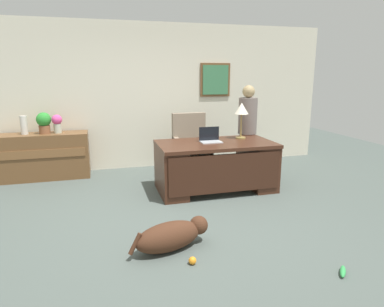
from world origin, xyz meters
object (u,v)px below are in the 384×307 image
armchair (191,148)px  credenza (43,156)px  vase_empty (24,125)px  laptop (210,138)px  dog_toy_bone (343,271)px  dog_toy_ball (192,261)px  dog_lying (172,235)px  potted_plant (44,122)px  vase_with_flowers (57,123)px  desk (216,165)px  desk_lamp (242,111)px  person_standing (247,130)px

armchair → credenza: bearing=169.8°
vase_empty → laptop: bearing=-24.4°
dog_toy_bone → vase_empty: bearing=130.3°
dog_toy_ball → dog_lying: bearing=111.1°
potted_plant → dog_toy_ball: 3.85m
laptop → vase_empty: bearing=155.6°
dog_lying → laptop: laptop is taller
laptop → vase_empty: size_ratio=1.03×
vase_with_flowers → desk: bearing=-30.0°
desk_lamp → dog_toy_ball: (-1.42, -2.18, -1.17)m
dog_lying → vase_empty: vase_empty is taller
dog_toy_bone → armchair: bearing=98.4°
desk_lamp → vase_empty: (-3.41, 1.15, -0.26)m
vase_empty → dog_toy_bone: 5.13m
dog_toy_ball → dog_toy_bone: (1.27, -0.52, -0.01)m
credenza → person_standing: (3.44, -0.78, 0.42)m
armchair → vase_with_flowers: 2.34m
vase_empty → potted_plant: (0.31, 0.00, 0.04)m
vase_with_flowers → vase_empty: size_ratio=1.01×
potted_plant → dog_toy_bone: size_ratio=1.83×
desk → vase_with_flowers: bearing=150.0°
armchair → desk_lamp: 1.19m
credenza → potted_plant: (0.07, 0.00, 0.59)m
potted_plant → laptop: bearing=-27.1°
laptop → dog_toy_ball: (-0.85, -2.04, -0.77)m
vase_with_flowers → vase_empty: vase_with_flowers is taller
vase_empty → dog_toy_bone: size_ratio=1.58×
armchair → person_standing: 1.03m
dog_lying → dog_toy_ball: size_ratio=11.67×
dog_toy_ball → desk_lamp: bearing=57.0°
laptop → dog_toy_ball: 2.34m
vase_empty → dog_toy_bone: bearing=-49.7°
vase_with_flowers → dog_toy_bone: bearing=-54.5°
armchair → vase_empty: (-2.76, 0.46, 0.45)m
armchair → desk_lamp: bearing=-47.4°
armchair → dog_toy_ball: bearing=-105.1°
dog_lying → person_standing: bearing=50.5°
potted_plant → desk: bearing=-28.0°
desk → dog_toy_bone: desk is taller
desk → desk_lamp: size_ratio=3.07×
laptop → desk: bearing=-51.0°
dog_toy_ball → dog_toy_bone: size_ratio=0.38×
person_standing → vase_with_flowers: (-3.17, 0.78, 0.15)m
credenza → vase_empty: size_ratio=4.85×
desk_lamp → vase_with_flowers: size_ratio=1.83×
person_standing → dog_toy_bone: size_ratio=8.05×
person_standing → laptop: size_ratio=4.96×
person_standing → dog_toy_bone: 3.20m
vase_with_flowers → credenza: bearing=-179.7°
laptop → potted_plant: potted_plant is taller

